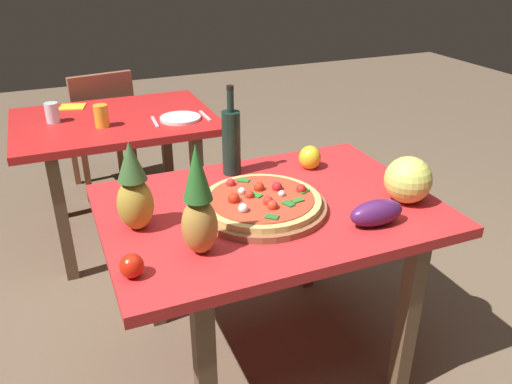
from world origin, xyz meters
TOP-DOWN VIEW (x-y plane):
  - ground_plane at (0.00, 0.00)m, footprint 10.00×10.00m
  - display_table at (0.00, 0.00)m, footprint 1.22×0.87m
  - background_table at (-0.37, 1.26)m, footprint 1.07×0.81m
  - dining_chair at (-0.38, 1.89)m, footprint 0.46×0.46m
  - pizza_board at (-0.04, -0.03)m, footprint 0.47×0.47m
  - pizza at (-0.04, -0.03)m, footprint 0.43×0.43m
  - wine_bottle at (-0.03, 0.32)m, footprint 0.08×0.08m
  - pineapple_left at (-0.48, 0.02)m, footprint 0.12×0.12m
  - pineapple_right at (-0.33, -0.21)m, footprint 0.11×0.11m
  - melon at (0.48, -0.17)m, footprint 0.17×0.17m
  - bell_pepper at (0.30, 0.25)m, footprint 0.09×0.09m
  - eggplant at (0.28, -0.27)m, footprint 0.20×0.09m
  - tomato_by_bottle at (-0.55, -0.26)m, footprint 0.07×0.07m
  - tomato_beside_pepper at (-0.48, 0.19)m, footprint 0.07×0.07m
  - drinking_glass_juice at (-0.45, 1.14)m, footprint 0.07×0.07m
  - drinking_glass_water at (-0.68, 1.31)m, footprint 0.07×0.07m
  - dinner_plate at (-0.04, 1.09)m, footprint 0.22×0.22m
  - fork_utensil at (-0.18, 1.09)m, footprint 0.03×0.18m
  - knife_utensil at (0.10, 1.09)m, footprint 0.02×0.18m
  - napkin_folded at (-0.56, 1.56)m, footprint 0.17×0.15m

SIDE VIEW (x-z plane):
  - ground_plane at x=0.00m, z-range 0.00..0.00m
  - dining_chair at x=-0.38m, z-range 0.06..0.91m
  - background_table at x=-0.37m, z-range 0.26..0.99m
  - display_table at x=0.00m, z-range 0.27..1.00m
  - napkin_folded at x=-0.56m, z-range 0.72..0.73m
  - fork_utensil at x=-0.18m, z-range 0.72..0.73m
  - knife_utensil at x=0.10m, z-range 0.72..0.73m
  - dinner_plate at x=-0.04m, z-range 0.72..0.74m
  - pizza_board at x=-0.04m, z-range 0.72..0.75m
  - tomato_beside_pepper at x=-0.48m, z-range 0.72..0.79m
  - tomato_by_bottle at x=-0.55m, z-range 0.72..0.80m
  - pizza at x=-0.04m, z-range 0.74..0.79m
  - eggplant at x=0.28m, z-range 0.72..0.81m
  - bell_pepper at x=0.30m, z-range 0.72..0.82m
  - drinking_glass_water at x=-0.68m, z-range 0.72..0.83m
  - drinking_glass_juice at x=-0.45m, z-range 0.72..0.84m
  - melon at x=0.48m, z-range 0.72..0.90m
  - pineapple_left at x=-0.48m, z-range 0.71..1.02m
  - wine_bottle at x=-0.03m, z-range 0.68..1.05m
  - pineapple_right at x=-0.33m, z-range 0.71..1.07m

